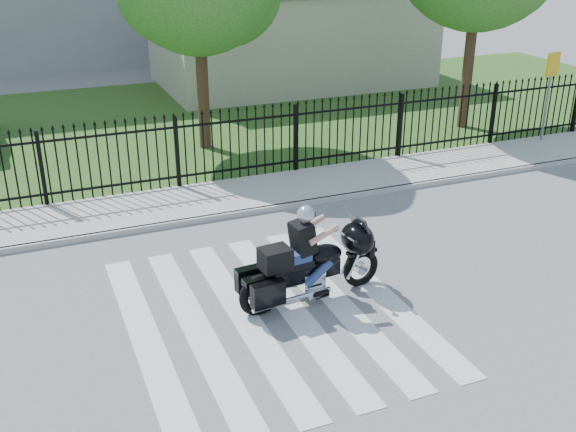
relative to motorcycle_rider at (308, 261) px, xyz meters
name	(u,v)px	position (x,y,z in m)	size (l,w,h in m)	color
ground	(269,314)	(-0.77, -0.19, -0.72)	(120.00, 120.00, 0.00)	slate
crosswalk	(269,314)	(-0.77, -0.19, -0.72)	(5.00, 5.50, 0.01)	silver
sidewalk	(190,203)	(-0.77, 4.81, -0.66)	(40.00, 2.00, 0.12)	#ADAAA3
curb	(202,219)	(-0.77, 3.81, -0.66)	(40.00, 0.12, 0.12)	#ADAAA3
grass_strip	(133,126)	(-0.77, 11.81, -0.71)	(40.00, 12.00, 0.02)	#26551D
iron_fence	(177,154)	(-0.77, 5.81, 0.18)	(26.00, 0.04, 1.80)	black
building_low	(290,38)	(6.23, 15.81, 1.03)	(10.00, 6.00, 3.50)	#BBB49B
motorcycle_rider	(308,261)	(0.00, 0.00, 0.00)	(2.67, 1.00, 1.77)	black
traffic_sign	(551,78)	(9.80, 5.50, 1.17)	(0.53, 0.17, 2.48)	slate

